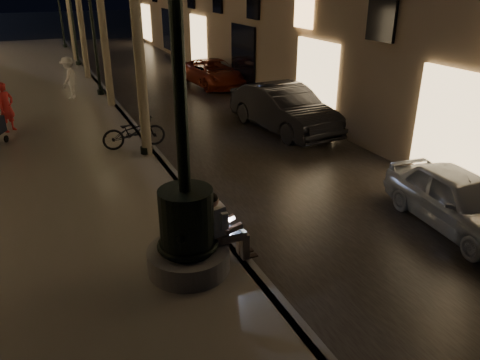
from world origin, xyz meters
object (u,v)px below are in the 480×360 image
car_front (459,200)px  car_second (284,108)px  lamp_curb_b (92,20)px  bicycle (134,132)px  lamp_curb_d (59,2)px  seated_man_laptop (221,225)px  fountain_lamppost (186,217)px  pedestrian_white (69,78)px  car_third (214,73)px  pedestrian_red (6,107)px  lamp_curb_a (136,44)px  lamp_curb_c (71,8)px

car_front → car_second: car_second is taller
lamp_curb_b → bicycle: 7.79m
lamp_curb_b → lamp_curb_d: (0.00, 16.00, 0.00)m
seated_man_laptop → bicycle: bearing=90.6°
fountain_lamppost → car_front: bearing=-5.0°
lamp_curb_d → pedestrian_white: (-1.20, -16.21, -2.19)m
lamp_curb_d → car_third: (5.41, -15.47, -2.63)m
lamp_curb_b → car_third: (5.41, 0.53, -2.63)m
car_second → lamp_curb_b: bearing=119.3°
pedestrian_red → bicycle: (3.36, -3.26, -0.32)m
car_third → bicycle: (-5.57, -7.89, 0.07)m
fountain_lamppost → lamp_curb_a: bearing=83.3°
pedestrian_white → bicycle: pedestrian_white is taller
lamp_curb_a → pedestrian_white: 8.18m
fountain_lamppost → pedestrian_red: (-2.81, 9.90, -0.22)m
lamp_curb_b → lamp_curb_a: bearing=-90.0°
lamp_curb_c → pedestrian_red: 12.80m
lamp_curb_a → bicycle: size_ratio=2.64×
fountain_lamppost → seated_man_laptop: bearing=-0.0°
seated_man_laptop → lamp_curb_c: (0.09, 22.00, 2.32)m
lamp_curb_b → lamp_curb_d: bearing=90.0°
bicycle → car_front: bearing=-143.1°
lamp_curb_a → car_second: (4.95, 0.86, -2.47)m
car_front → lamp_curb_d: bearing=105.2°
fountain_lamppost → car_second: size_ratio=1.12×
car_second → car_third: car_second is taller
car_second → lamp_curb_c: bearing=102.7°
lamp_curb_c → lamp_curb_d: same height
car_front → car_third: bearing=94.3°
car_front → pedestrian_red: (-8.49, 10.40, 0.39)m
seated_man_laptop → pedestrian_red: pedestrian_red is taller
car_second → lamp_curb_a: bearing=-175.6°
seated_man_laptop → pedestrian_white: size_ratio=0.81×
seated_man_laptop → bicycle: seated_man_laptop is taller
fountain_lamppost → car_third: 15.77m
lamp_curb_d → car_front: (4.97, -30.50, -2.63)m
car_second → seated_man_laptop: bearing=-131.7°
fountain_lamppost → lamp_curb_c: size_ratio=1.08×
lamp_curb_c → car_front: size_ratio=1.34×
lamp_curb_b → fountain_lamppost: bearing=-92.9°
lamp_curb_d → bicycle: bearing=-90.4°
bicycle → lamp_curb_d: bearing=0.9°
seated_man_laptop → car_third: bearing=69.3°
lamp_curb_b → pedestrian_red: size_ratio=3.02×
car_second → pedestrian_red: (-8.46, 3.04, 0.23)m
car_third → bicycle: size_ratio=2.40×
seated_man_laptop → lamp_curb_b: size_ratio=0.28×
car_second → lamp_curb_d: bearing=96.6°
lamp_curb_b → seated_man_laptop: bearing=-90.4°
pedestrian_red → seated_man_laptop: bearing=-115.5°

